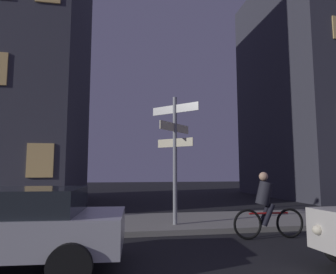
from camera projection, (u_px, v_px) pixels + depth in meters
sidewalk_kerb at (203, 221)px, 9.20m from camera, size 40.00×3.07×0.14m
signpost at (175, 147)px, 8.56m from camera, size 1.15×1.15×3.65m
car_side_parked at (3, 227)px, 4.89m from camera, size 4.26×2.12×1.35m
cyclist at (266, 207)px, 7.24m from camera, size 1.82×0.33×1.61m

